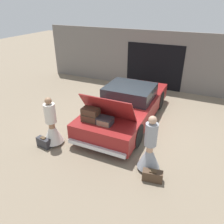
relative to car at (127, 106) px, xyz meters
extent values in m
plane|color=#7F705B|center=(0.00, 0.00, -0.57)|extent=(40.00, 40.00, 0.00)
cube|color=slate|center=(0.00, 3.73, 0.83)|extent=(12.00, 0.12, 2.80)
cube|color=black|center=(0.00, 3.66, 0.53)|extent=(2.80, 0.02, 2.20)
cube|color=maroon|center=(0.00, 0.00, -0.10)|extent=(1.95, 4.76, 0.59)
cube|color=#1E2328|center=(0.00, 0.29, 0.44)|extent=(1.72, 1.52, 0.48)
cylinder|color=black|center=(-0.90, 1.48, -0.21)|extent=(0.18, 0.74, 0.74)
cylinder|color=black|center=(0.91, 1.48, -0.21)|extent=(0.18, 0.74, 0.74)
cylinder|color=black|center=(-0.90, -1.43, -0.21)|extent=(0.18, 0.74, 0.74)
cylinder|color=black|center=(0.91, -1.43, -0.21)|extent=(0.18, 0.74, 0.74)
cube|color=silver|center=(0.00, -2.42, -0.29)|extent=(1.86, 0.10, 0.12)
cube|color=maroon|center=(0.00, -1.58, 0.62)|extent=(1.66, 0.58, 0.85)
cube|color=#473323|center=(-0.47, -1.82, 0.30)|extent=(0.51, 0.37, 0.21)
cube|color=#8C7259|center=(0.02, -1.82, 0.28)|extent=(0.39, 0.37, 0.17)
cube|color=#473323|center=(-0.47, -1.82, 0.51)|extent=(0.51, 0.33, 0.20)
cube|color=#2D2D33|center=(0.00, -1.82, 0.30)|extent=(0.47, 0.34, 0.21)
cylinder|color=#997051|center=(-1.52, -2.40, -0.19)|extent=(0.19, 0.19, 0.76)
cone|color=silver|center=(-1.52, -2.40, -0.15)|extent=(0.64, 0.64, 0.69)
cylinder|color=silver|center=(-1.52, -2.40, 0.49)|extent=(0.34, 0.34, 0.60)
sphere|color=#997051|center=(-1.52, -2.40, 0.89)|extent=(0.21, 0.21, 0.21)
cylinder|color=tan|center=(1.53, -2.30, -0.18)|extent=(0.17, 0.17, 0.78)
cone|color=#9399A3|center=(1.53, -2.30, -0.14)|extent=(0.60, 0.60, 0.70)
cylinder|color=#9399A3|center=(1.53, -2.30, 0.52)|extent=(0.32, 0.32, 0.62)
sphere|color=tan|center=(1.53, -2.30, 0.93)|extent=(0.21, 0.21, 0.21)
cube|color=#2D2D33|center=(-1.68, -2.69, -0.42)|extent=(0.49, 0.25, 0.30)
cube|color=#4C3823|center=(-1.68, -2.69, -0.26)|extent=(0.18, 0.13, 0.02)
cube|color=#473323|center=(1.75, -2.68, -0.43)|extent=(0.53, 0.29, 0.28)
cube|color=#4C3823|center=(1.75, -2.68, -0.27)|extent=(0.19, 0.15, 0.02)
camera|label=1|loc=(2.55, -6.84, 3.51)|focal=35.00mm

